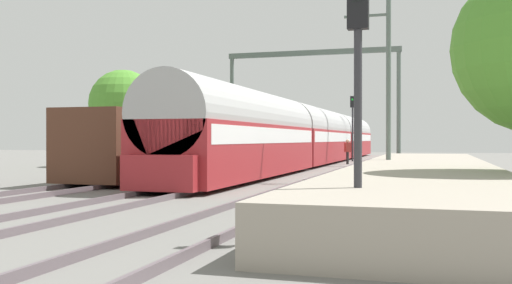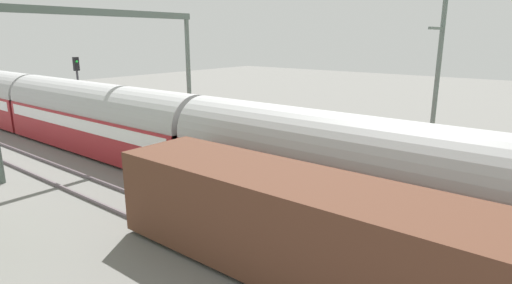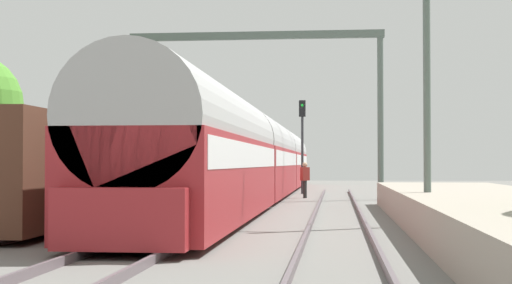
{
  "view_description": "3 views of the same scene",
  "coord_description": "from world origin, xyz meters",
  "px_view_note": "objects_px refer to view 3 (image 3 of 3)",
  "views": [
    {
      "loc": [
        7.89,
        -19.19,
        1.73
      ],
      "look_at": [
        0.0,
        6.85,
        1.61
      ],
      "focal_mm": 40.78,
      "sensor_mm": 36.0,
      "label": 1
    },
    {
      "loc": [
        -12.6,
        -0.1,
        6.5
      ],
      "look_at": [
        -0.22,
        9.73,
        2.45
      ],
      "focal_mm": 29.1,
      "sensor_mm": 36.0,
      "label": 2
    },
    {
      "loc": [
        3.76,
        -16.75,
        1.69
      ],
      "look_at": [
        0.0,
        20.39,
        2.68
      ],
      "focal_mm": 55.57,
      "sensor_mm": 36.0,
      "label": 3
    }
  ],
  "objects_px": {
    "passenger_train": "(258,157)",
    "freight_car": "(66,171)",
    "catenary_gantry": "(255,80)",
    "railway_signal_far": "(302,134)",
    "person_crossing": "(305,177)"
  },
  "relations": [
    {
      "from": "railway_signal_far",
      "to": "catenary_gantry",
      "type": "relative_size",
      "value": 0.43
    },
    {
      "from": "person_crossing",
      "to": "railway_signal_far",
      "type": "relative_size",
      "value": 0.34
    },
    {
      "from": "freight_car",
      "to": "catenary_gantry",
      "type": "height_order",
      "value": "catenary_gantry"
    },
    {
      "from": "passenger_train",
      "to": "railway_signal_far",
      "type": "relative_size",
      "value": 9.57
    },
    {
      "from": "person_crossing",
      "to": "catenary_gantry",
      "type": "bearing_deg",
      "value": -6.85
    },
    {
      "from": "passenger_train",
      "to": "railway_signal_far",
      "type": "height_order",
      "value": "railway_signal_far"
    },
    {
      "from": "passenger_train",
      "to": "catenary_gantry",
      "type": "relative_size",
      "value": 4.09
    },
    {
      "from": "freight_car",
      "to": "person_crossing",
      "type": "bearing_deg",
      "value": 69.81
    },
    {
      "from": "freight_car",
      "to": "person_crossing",
      "type": "distance_m",
      "value": 17.62
    },
    {
      "from": "person_crossing",
      "to": "catenary_gantry",
      "type": "height_order",
      "value": "catenary_gantry"
    },
    {
      "from": "passenger_train",
      "to": "freight_car",
      "type": "xyz_separation_m",
      "value": [
        -3.81,
        -16.47,
        -0.5
      ]
    },
    {
      "from": "person_crossing",
      "to": "railway_signal_far",
      "type": "xyz_separation_m",
      "value": [
        -0.35,
        5.38,
        2.26
      ]
    },
    {
      "from": "passenger_train",
      "to": "freight_car",
      "type": "height_order",
      "value": "passenger_train"
    },
    {
      "from": "freight_car",
      "to": "catenary_gantry",
      "type": "bearing_deg",
      "value": 75.96
    },
    {
      "from": "freight_car",
      "to": "railway_signal_far",
      "type": "height_order",
      "value": "railway_signal_far"
    }
  ]
}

